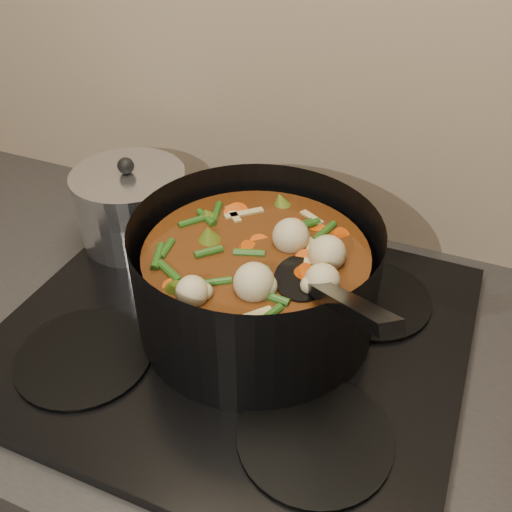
% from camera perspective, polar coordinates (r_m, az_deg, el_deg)
% --- Properties ---
extents(counter, '(2.64, 0.64, 0.91)m').
position_cam_1_polar(counter, '(1.19, -1.56, -23.62)').
color(counter, brown).
rests_on(counter, ground).
extents(stovetop, '(0.62, 0.54, 0.03)m').
position_cam_1_polar(stovetop, '(0.81, -2.10, -7.56)').
color(stovetop, black).
rests_on(stovetop, counter).
extents(stockpot, '(0.43, 0.43, 0.24)m').
position_cam_1_polar(stockpot, '(0.77, 0.04, -2.34)').
color(stockpot, black).
rests_on(stockpot, stovetop).
extents(saucepan, '(0.18, 0.18, 0.15)m').
position_cam_1_polar(saucepan, '(0.96, -12.30, 4.92)').
color(saucepan, silver).
rests_on(saucepan, stovetop).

